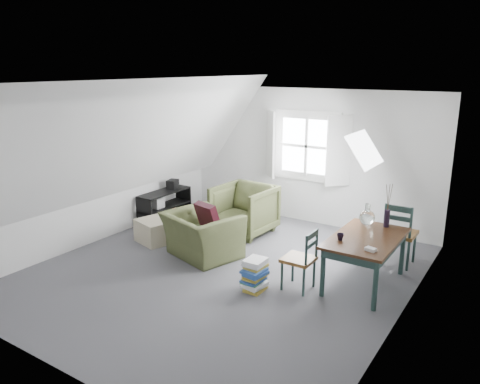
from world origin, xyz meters
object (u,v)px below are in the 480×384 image
Objects in this scene: armchair_far at (244,233)px; dining_table at (366,243)px; dining_chair_far at (399,233)px; magazine_stack at (255,275)px; dining_chair_near at (301,259)px; ottoman at (157,230)px; media_shelf at (163,208)px; armchair_near at (203,256)px.

armchair_far is 2.66m from dining_table.
dining_chair_far is (0.20, 0.92, -0.10)m from dining_table.
dining_chair_near is at bearing 35.33° from magazine_stack.
dining_table is at bearing 39.28° from magazine_stack.
ottoman is at bearing 14.79° from dining_chair_far.
dining_table is at bearing -3.40° from media_shelf.
dining_chair_far is (2.65, 1.34, 0.50)m from armchair_near.
armchair_near is at bearing 157.46° from magazine_stack.
dining_table reaches higher than ottoman.
media_shelf is at bearing 126.19° from ottoman.
dining_table is 0.91m from dining_chair_near.
magazine_stack is (1.29, -0.53, 0.22)m from armchair_near.
dining_chair_far is 1.75m from dining_chair_near.
dining_chair_near is 1.95× the size of magazine_stack.
armchair_far reaches higher than ottoman.
dining_chair_far is at bearing 81.86° from dining_table.
armchair_far is 1.15× the size of dining_chair_near.
armchair_far is 2.33m from dining_chair_near.
armchair_far is 2.71m from dining_chair_far.
ottoman is at bearing -170.46° from dining_table.
dining_table is at bearing -15.29° from armchair_far.
dining_table is 1.65× the size of dining_chair_near.
dining_chair_far is (2.66, 0.10, 0.50)m from armchair_far.
dining_chair_near is (1.80, -1.42, 0.44)m from armchair_far.
ottoman reaches higher than armchair_near.
magazine_stack is at bearing -136.45° from dining_table.
dining_chair_far reaches higher than armchair_near.
media_shelf reaches higher than magazine_stack.
armchair_near is 0.78× the size of dining_table.
ottoman is 0.69× the size of dining_chair_near.
dining_chair_near is at bearing -133.77° from dining_table.
dining_chair_near is at bearing -5.59° from ottoman.
dining_table reaches higher than armchair_near.
dining_chair_near is (1.78, -0.18, 0.44)m from armchair_near.
armchair_near is at bearing 22.90° from dining_chair_far.
dining_chair_far is at bearing 53.98° from magazine_stack.
media_shelf reaches higher than armchair_near.
armchair_far is 2.24× the size of magazine_stack.
dining_table is at bearing -153.90° from armchair_near.
magazine_stack is (1.30, -1.77, 0.22)m from armchair_far.
dining_chair_far is 0.85× the size of media_shelf.
dining_chair_near is (-0.87, -1.52, -0.07)m from dining_chair_far.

